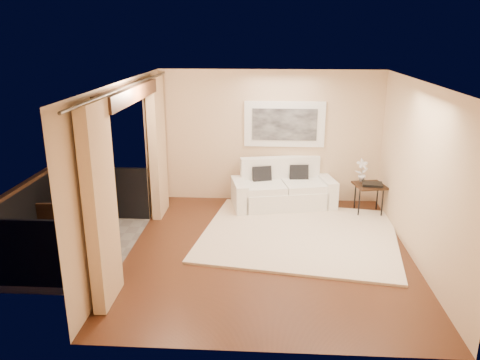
# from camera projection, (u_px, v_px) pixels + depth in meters

# --- Properties ---
(floor) EXTENTS (5.00, 5.00, 0.00)m
(floor) POSITION_uv_depth(u_px,v_px,m) (269.00, 252.00, 7.57)
(floor) COLOR #512A17
(floor) RESTS_ON ground
(room_shell) EXTENTS (5.00, 6.40, 5.00)m
(room_shell) POSITION_uv_depth(u_px,v_px,m) (128.00, 94.00, 6.93)
(room_shell) COLOR white
(room_shell) RESTS_ON ground
(balcony) EXTENTS (1.81, 2.60, 1.17)m
(balcony) POSITION_uv_depth(u_px,v_px,m) (68.00, 236.00, 7.71)
(balcony) COLOR #605B56
(balcony) RESTS_ON ground
(curtains) EXTENTS (0.16, 4.80, 2.64)m
(curtains) POSITION_uv_depth(u_px,v_px,m) (135.00, 170.00, 7.29)
(curtains) COLOR #DAB586
(curtains) RESTS_ON ground
(artwork) EXTENTS (1.62, 0.07, 0.92)m
(artwork) POSITION_uv_depth(u_px,v_px,m) (284.00, 124.00, 9.41)
(artwork) COLOR white
(artwork) RESTS_ON room_shell
(rug) EXTENTS (3.70, 3.34, 0.04)m
(rug) POSITION_uv_depth(u_px,v_px,m) (299.00, 235.00, 8.16)
(rug) COLOR #F6E1C6
(rug) RESTS_ON floor
(sofa) EXTENTS (2.15, 1.26, 0.97)m
(sofa) POSITION_uv_depth(u_px,v_px,m) (282.00, 190.00, 9.44)
(sofa) COLOR white
(sofa) RESTS_ON floor
(side_table) EXTENTS (0.65, 0.65, 0.59)m
(side_table) POSITION_uv_depth(u_px,v_px,m) (369.00, 187.00, 9.02)
(side_table) COLOR black
(side_table) RESTS_ON floor
(tray) EXTENTS (0.41, 0.32, 0.05)m
(tray) POSITION_uv_depth(u_px,v_px,m) (372.00, 184.00, 8.93)
(tray) COLOR black
(tray) RESTS_ON side_table
(orchid) EXTENTS (0.27, 0.22, 0.46)m
(orchid) POSITION_uv_depth(u_px,v_px,m) (362.00, 171.00, 9.08)
(orchid) COLOR white
(orchid) RESTS_ON side_table
(bistro_table) EXTENTS (0.69, 0.69, 0.78)m
(bistro_table) POSITION_uv_depth(u_px,v_px,m) (91.00, 201.00, 7.83)
(bistro_table) COLOR black
(bistro_table) RESTS_ON balcony
(balcony_chair_far) EXTENTS (0.55, 0.56, 1.05)m
(balcony_chair_far) POSITION_uv_depth(u_px,v_px,m) (97.00, 195.00, 8.33)
(balcony_chair_far) COLOR black
(balcony_chair_far) RESTS_ON balcony
(balcony_chair_near) EXTENTS (0.41, 0.42, 0.90)m
(balcony_chair_near) POSITION_uv_depth(u_px,v_px,m) (49.00, 229.00, 7.18)
(balcony_chair_near) COLOR black
(balcony_chair_near) RESTS_ON balcony
(ice_bucket) EXTENTS (0.18, 0.18, 0.20)m
(ice_bucket) POSITION_uv_depth(u_px,v_px,m) (83.00, 189.00, 7.84)
(ice_bucket) COLOR white
(ice_bucket) RESTS_ON bistro_table
(candle) EXTENTS (0.06, 0.06, 0.07)m
(candle) POSITION_uv_depth(u_px,v_px,m) (97.00, 191.00, 7.95)
(candle) COLOR red
(candle) RESTS_ON bistro_table
(vase) EXTENTS (0.04, 0.04, 0.18)m
(vase) POSITION_uv_depth(u_px,v_px,m) (84.00, 195.00, 7.59)
(vase) COLOR silver
(vase) RESTS_ON bistro_table
(glass_a) EXTENTS (0.06, 0.06, 0.12)m
(glass_a) POSITION_uv_depth(u_px,v_px,m) (96.00, 194.00, 7.70)
(glass_a) COLOR white
(glass_a) RESTS_ON bistro_table
(glass_b) EXTENTS (0.06, 0.06, 0.12)m
(glass_b) POSITION_uv_depth(u_px,v_px,m) (98.00, 193.00, 7.76)
(glass_b) COLOR silver
(glass_b) RESTS_ON bistro_table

